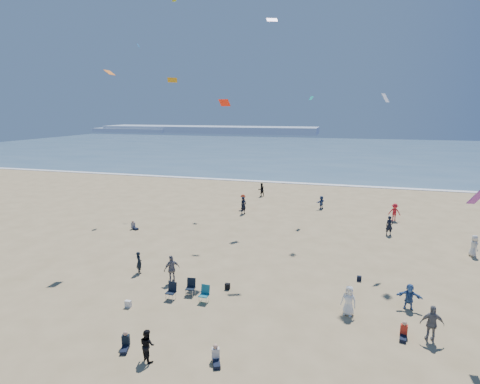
# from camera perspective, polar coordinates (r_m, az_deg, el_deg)

# --- Properties ---
(ocean) EXTENTS (220.00, 100.00, 0.06)m
(ocean) POSITION_cam_1_polar(r_m,az_deg,el_deg) (107.25, 11.59, 6.22)
(ocean) COLOR #476B84
(ocean) RESTS_ON ground
(surf_line) EXTENTS (220.00, 1.20, 0.08)m
(surf_line) POSITION_cam_1_polar(r_m,az_deg,el_deg) (57.95, 7.94, 1.38)
(surf_line) COLOR white
(surf_line) RESTS_ON ground
(headland_far) EXTENTS (110.00, 20.00, 3.20)m
(headland_far) POSITION_cam_1_polar(r_m,az_deg,el_deg) (193.79, -4.88, 9.48)
(headland_far) COLOR #7A8EA8
(headland_far) RESTS_ON ground
(headland_near) EXTENTS (40.00, 14.00, 2.00)m
(headland_near) POSITION_cam_1_polar(r_m,az_deg,el_deg) (206.81, -15.95, 9.07)
(headland_near) COLOR #7A8EA8
(headland_near) RESTS_ON ground
(standing_flyers) EXTENTS (23.64, 34.30, 1.88)m
(standing_flyers) POSITION_cam_1_polar(r_m,az_deg,el_deg) (32.60, 10.94, -5.88)
(standing_flyers) COLOR navy
(standing_flyers) RESTS_ON ground
(seated_group) EXTENTS (22.89, 26.48, 0.84)m
(seated_group) POSITION_cam_1_polar(r_m,az_deg,el_deg) (20.07, -6.07, -19.19)
(seated_group) COLOR silver
(seated_group) RESTS_ON ground
(chair_cluster) EXTENTS (2.63, 1.44, 1.00)m
(chair_cluster) POSITION_cam_1_polar(r_m,az_deg,el_deg) (22.93, -7.90, -14.74)
(chair_cluster) COLOR black
(chair_cluster) RESTS_ON ground
(white_tote) EXTENTS (0.35, 0.20, 0.40)m
(white_tote) POSITION_cam_1_polar(r_m,az_deg,el_deg) (22.93, -16.68, -16.03)
(white_tote) COLOR silver
(white_tote) RESTS_ON ground
(black_backpack) EXTENTS (0.30, 0.22, 0.38)m
(black_backpack) POSITION_cam_1_polar(r_m,az_deg,el_deg) (23.99, -1.92, -14.18)
(black_backpack) COLOR black
(black_backpack) RESTS_ON ground
(navy_bag) EXTENTS (0.28, 0.18, 0.34)m
(navy_bag) POSITION_cam_1_polar(r_m,az_deg,el_deg) (26.22, 17.70, -12.44)
(navy_bag) COLOR black
(navy_bag) RESTS_ON ground
(kites_aloft) EXTENTS (41.82, 38.50, 25.56)m
(kites_aloft) POSITION_cam_1_polar(r_m,az_deg,el_deg) (25.06, 21.62, 17.54)
(kites_aloft) COLOR orange
(kites_aloft) RESTS_ON ground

